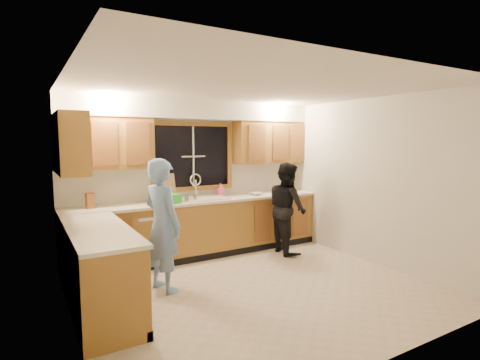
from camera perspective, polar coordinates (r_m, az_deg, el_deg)
name	(u,v)px	position (r m, az deg, el deg)	size (l,w,h in m)	color
floor	(254,288)	(4.95, 2.13, -16.10)	(4.20, 4.20, 0.00)	#BEAC92
ceiling	(255,87)	(4.62, 2.26, 13.95)	(4.20, 4.20, 0.00)	silver
wall_back	(193,177)	(6.30, -7.16, 0.41)	(4.20, 4.20, 0.00)	beige
wall_left	(69,205)	(3.93, -24.66, -3.51)	(3.80, 3.80, 0.00)	beige
wall_right	(371,181)	(6.01, 19.31, -0.15)	(3.80, 3.80, 0.00)	beige
base_cabinets_back	(201,228)	(6.16, -5.94, -7.35)	(4.20, 0.60, 0.88)	#A87530
base_cabinets_left	(98,271)	(4.49, -20.76, -12.83)	(0.60, 1.90, 0.88)	#A87530
countertop_back	(201,201)	(6.05, -5.93, -3.14)	(4.20, 0.63, 0.04)	#EDDFC8
countertop_left	(98,230)	(4.37, -20.79, -7.09)	(0.63, 1.90, 0.04)	#EDDFC8
upper_cabinets_left	(105,143)	(5.69, -19.91, 5.30)	(1.35, 0.33, 0.75)	#A87530
upper_cabinets_right	(269,143)	(6.82, 4.47, 5.71)	(1.35, 0.33, 0.75)	#A87530
upper_cabinets_return	(71,144)	(5.01, -24.38, 5.07)	(0.33, 0.90, 0.75)	#A87530
soffit	(197,110)	(6.12, -6.64, 10.56)	(4.20, 0.35, 0.30)	white
window_frame	(193,156)	(6.26, -7.16, 3.59)	(1.44, 0.03, 1.14)	black
sink	(201,203)	(6.08, -6.01, -3.45)	(0.86, 0.52, 0.57)	white
dishwasher	(150,237)	(5.87, -13.56, -8.47)	(0.60, 0.56, 0.82)	silver
stove	(109,288)	(3.96, -19.32, -15.22)	(0.58, 0.75, 0.90)	silver
man	(162,225)	(4.74, -11.73, -6.74)	(0.60, 0.40, 1.65)	#78A4E4
woman	(287,208)	(6.26, 7.19, -4.21)	(0.73, 0.57, 1.51)	black
knife_block	(90,201)	(5.64, -21.84, -2.93)	(0.11, 0.10, 0.21)	brown
cutting_board	(166,187)	(6.05, -11.21, -1.03)	(0.32, 0.02, 0.42)	tan
dish_crate	(169,199)	(5.73, -10.77, -2.86)	(0.29, 0.27, 0.13)	green
soap_bottle	(220,190)	(6.41, -3.03, -1.47)	(0.10, 0.10, 0.21)	#FF6189
bowl	(256,194)	(6.49, 2.48, -2.09)	(0.21, 0.21, 0.05)	silver
can_left	(187,199)	(5.75, -8.09, -2.89)	(0.06, 0.06, 0.11)	#B6A58C
can_right	(195,198)	(5.88, -6.84, -2.67)	(0.06, 0.06, 0.11)	#B6A58C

